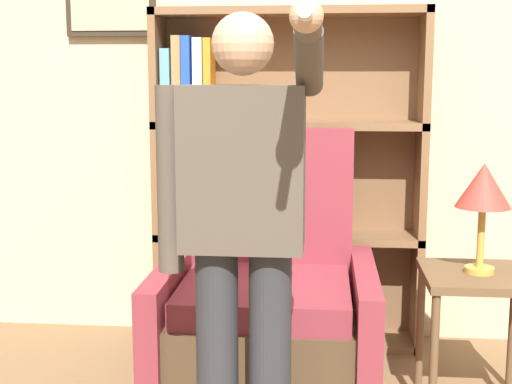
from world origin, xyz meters
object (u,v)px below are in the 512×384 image
Objects in this scene: person_standing at (242,226)px; table_lamp at (483,190)px; bookcase at (260,183)px; side_table at (478,295)px; armchair at (267,313)px.

person_standing is 3.50× the size of table_lamp.
bookcase is 1.42m from person_standing.
bookcase is 1.31m from side_table.
side_table is (0.95, 0.69, -0.43)m from person_standing.
table_lamp is at bearing -35.85° from bookcase.
table_lamp is at bearing 35.90° from person_standing.
armchair is at bearing 173.92° from side_table.
table_lamp reaches higher than side_table.
side_table is at bearing -35.85° from bookcase.
bookcase is 1.08× the size of person_standing.
armchair reaches higher than side_table.
side_table is (1.02, -0.73, -0.37)m from bookcase.
side_table is 0.46m from table_lamp.
person_standing is at bearing -87.36° from bookcase.
person_standing reaches higher than table_lamp.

